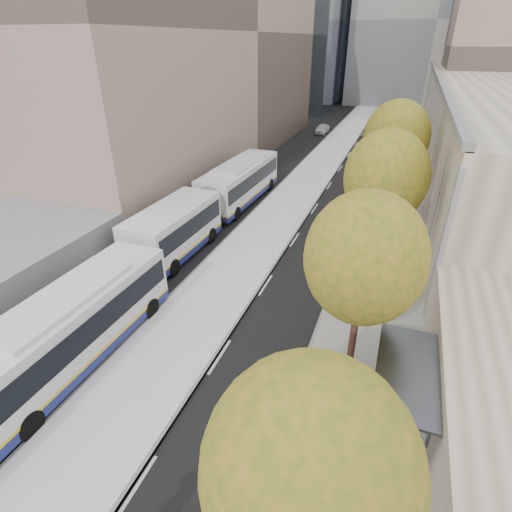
% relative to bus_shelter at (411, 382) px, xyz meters
% --- Properties ---
extents(bus_platform, '(4.25, 150.00, 0.15)m').
position_rel_bus_shelter_xyz_m(bus_platform, '(-9.56, 24.04, -2.11)').
color(bus_platform, silver).
rests_on(bus_platform, ground).
extents(sidewalk, '(4.75, 150.00, 0.08)m').
position_rel_bus_shelter_xyz_m(sidewalk, '(-1.56, 24.04, -2.15)').
color(sidewalk, gray).
rests_on(sidewalk, ground).
extents(building_tan, '(18.00, 92.00, 8.00)m').
position_rel_bus_shelter_xyz_m(building_tan, '(9.81, 53.04, 1.81)').
color(building_tan, gray).
rests_on(building_tan, ground).
extents(building_midrise, '(24.00, 46.00, 25.00)m').
position_rel_bus_shelter_xyz_m(building_midrise, '(-28.19, 30.04, 10.31)').
color(building_midrise, gray).
rests_on(building_midrise, ground).
extents(building_far_block, '(30.00, 18.00, 30.00)m').
position_rel_bus_shelter_xyz_m(building_far_block, '(0.31, 85.04, 12.81)').
color(building_far_block, gray).
rests_on(building_far_block, ground).
extents(bus_shelter, '(1.90, 4.40, 2.53)m').
position_rel_bus_shelter_xyz_m(bus_shelter, '(0.00, 0.00, 0.00)').
color(bus_shelter, '#383A3F').
rests_on(bus_shelter, sidewalk).
extents(tree_b, '(4.00, 4.00, 6.97)m').
position_rel_bus_shelter_xyz_m(tree_b, '(-2.09, -5.96, 2.85)').
color(tree_b, black).
rests_on(tree_b, sidewalk).
extents(tree_c, '(4.20, 4.20, 7.28)m').
position_rel_bus_shelter_xyz_m(tree_c, '(-2.09, 2.04, 3.06)').
color(tree_c, black).
rests_on(tree_c, sidewalk).
extents(tree_d, '(4.40, 4.40, 7.60)m').
position_rel_bus_shelter_xyz_m(tree_d, '(-2.09, 11.04, 3.28)').
color(tree_d, black).
rests_on(tree_d, sidewalk).
extents(tree_e, '(4.60, 4.60, 7.92)m').
position_rel_bus_shelter_xyz_m(tree_e, '(-2.09, 20.04, 3.50)').
color(tree_e, black).
rests_on(tree_e, sidewalk).
extents(bus_far, '(3.31, 18.75, 3.11)m').
position_rel_bus_shelter_xyz_m(bus_far, '(-13.58, 14.20, -0.49)').
color(bus_far, silver).
rests_on(bus_far, ground).
extents(distant_car, '(1.64, 3.87, 1.31)m').
position_rel_bus_shelter_xyz_m(distant_car, '(-12.80, 47.64, -1.54)').
color(distant_car, silver).
rests_on(distant_car, ground).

